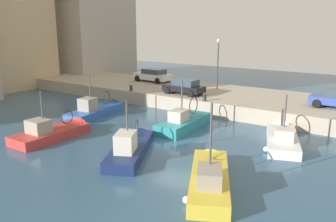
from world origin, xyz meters
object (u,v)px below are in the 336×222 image
fishing_boat_red (56,135)px  mooring_bollard_mid (205,98)px  fishing_boat_teal (186,126)px  fishing_boat_yellow (209,181)px  fishing_boat_blue (98,113)px  fishing_boat_navy (132,150)px  parked_car_white (153,75)px  parked_car_black (184,87)px  mooring_bollard_north (131,88)px  fishing_boat_white (282,141)px  quay_streetlamp (218,56)px

fishing_boat_red → mooring_bollard_mid: bearing=-26.0°
fishing_boat_teal → fishing_boat_red: fishing_boat_teal is taller
fishing_boat_yellow → fishing_boat_blue: size_ratio=1.02×
fishing_boat_navy → parked_car_white: (15.95, 10.51, 1.79)m
parked_car_black → fishing_boat_red: bearing=169.2°
fishing_boat_blue → parked_car_white: fishing_boat_blue is taller
parked_car_white → mooring_bollard_north: (-5.67, -1.67, -0.46)m
fishing_boat_navy → mooring_bollard_mid: bearing=4.6°
fishing_boat_yellow → fishing_boat_red: 11.84m
parked_car_black → mooring_bollard_north: parked_car_black is taller
fishing_boat_navy → mooring_bollard_north: bearing=40.7°
fishing_boat_teal → fishing_boat_yellow: size_ratio=0.90×
fishing_boat_navy → mooring_bollard_north: (10.29, 8.83, 1.33)m
fishing_boat_teal → parked_car_white: bearing=46.8°
fishing_boat_yellow → fishing_boat_white: bearing=-7.1°
fishing_boat_yellow → mooring_bollard_mid: size_ratio=12.52×
fishing_boat_white → parked_car_black: bearing=65.1°
parked_car_white → mooring_bollard_mid: bearing=-120.4°
fishing_boat_yellow → parked_car_black: (12.77, 9.46, 1.79)m
fishing_boat_red → mooring_bollard_north: size_ratio=10.86×
fishing_boat_teal → fishing_boat_navy: fishing_boat_teal is taller
fishing_boat_yellow → parked_car_black: bearing=36.5°
fishing_boat_white → quay_streetlamp: quay_streetlamp is taller
fishing_boat_teal → fishing_boat_red: bearing=138.3°
quay_streetlamp → fishing_boat_red: bearing=167.8°
mooring_bollard_north → fishing_boat_teal: bearing=-115.1°
fishing_boat_white → fishing_boat_red: (-7.51, 12.81, 0.02)m
fishing_boat_white → fishing_boat_yellow: size_ratio=0.96×
fishing_boat_white → mooring_bollard_north: 15.93m
parked_car_black → mooring_bollard_mid: 3.32m
mooring_bollard_north → fishing_boat_white: bearing=-102.2°
parked_car_black → fishing_boat_blue: bearing=144.6°
parked_car_white → mooring_bollard_north: parked_car_white is taller
fishing_boat_blue → quay_streetlamp: 12.80m
fishing_boat_navy → parked_car_black: fishing_boat_navy is taller
fishing_boat_white → fishing_boat_red: fishing_boat_white is taller
fishing_boat_red → mooring_bollard_mid: fishing_boat_red is taller
fishing_boat_navy → fishing_boat_red: size_ratio=1.13×
fishing_boat_white → fishing_boat_yellow: fishing_boat_yellow is taller
fishing_boat_red → fishing_boat_blue: 6.34m
parked_car_black → mooring_bollard_north: 5.29m
mooring_bollard_north → parked_car_black: bearing=-73.6°
fishing_boat_teal → fishing_boat_yellow: 9.24m
mooring_bollard_mid → quay_streetlamp: size_ratio=0.11×
fishing_boat_yellow → fishing_boat_red: fishing_boat_yellow is taller
fishing_boat_blue → mooring_bollard_north: 5.13m
fishing_boat_navy → parked_car_black: bearing=17.8°
mooring_bollard_mid → quay_streetlamp: quay_streetlamp is taller
fishing_boat_white → fishing_boat_navy: 9.62m
fishing_boat_white → mooring_bollard_mid: 8.34m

